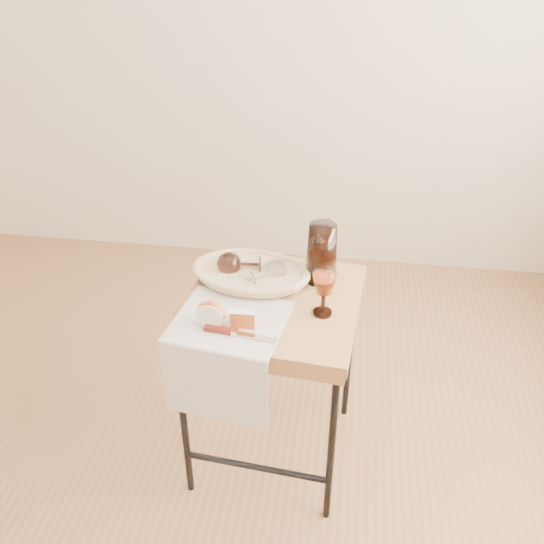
# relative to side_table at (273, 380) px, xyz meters

# --- Properties ---
(floor) EXTENTS (3.60, 3.60, 0.00)m
(floor) POSITION_rel_side_table_xyz_m (-0.36, -0.36, -0.35)
(floor) COLOR brown
(floor) RESTS_ON ground
(wall_back) EXTENTS (3.60, 0.00, 2.70)m
(wall_back) POSITION_rel_side_table_xyz_m (-0.36, 1.44, 1.00)
(wall_back) COLOR beige
(wall_back) RESTS_ON ground
(side_table) EXTENTS (0.60, 0.60, 0.70)m
(side_table) POSITION_rel_side_table_xyz_m (0.00, 0.00, 0.00)
(side_table) COLOR brown
(side_table) RESTS_ON floor
(tea_towel) EXTENTS (0.37, 0.35, 0.01)m
(tea_towel) POSITION_rel_side_table_xyz_m (-0.11, -0.13, 0.35)
(tea_towel) COLOR white
(tea_towel) RESTS_ON side_table
(bread_basket) EXTENTS (0.38, 0.28, 0.05)m
(bread_basket) POSITION_rel_side_table_xyz_m (-0.09, 0.10, 0.37)
(bread_basket) COLOR tan
(bread_basket) RESTS_ON side_table
(goblet_lying_a) EXTENTS (0.14, 0.10, 0.08)m
(goblet_lying_a) POSITION_rel_side_table_xyz_m (-0.12, 0.12, 0.40)
(goblet_lying_a) COLOR #3B2016
(goblet_lying_a) RESTS_ON bread_basket
(goblet_lying_b) EXTENTS (0.13, 0.13, 0.07)m
(goblet_lying_b) POSITION_rel_side_table_xyz_m (-0.04, 0.08, 0.40)
(goblet_lying_b) COLOR white
(goblet_lying_b) RESTS_ON bread_basket
(pitcher) EXTENTS (0.20, 0.26, 0.25)m
(pitcher) POSITION_rel_side_table_xyz_m (0.14, 0.14, 0.45)
(pitcher) COLOR black
(pitcher) RESTS_ON side_table
(wine_goblet) EXTENTS (0.10, 0.10, 0.15)m
(wine_goblet) POSITION_rel_side_table_xyz_m (0.16, -0.05, 0.43)
(wine_goblet) COLOR white
(wine_goblet) RESTS_ON side_table
(apple_half) EXTENTS (0.09, 0.05, 0.08)m
(apple_half) POSITION_rel_side_table_xyz_m (-0.16, -0.16, 0.40)
(apple_half) COLOR #BA0106
(apple_half) RESTS_ON tea_towel
(apple_wedge) EXTENTS (0.07, 0.04, 0.05)m
(apple_wedge) POSITION_rel_side_table_xyz_m (-0.08, -0.15, 0.38)
(apple_wedge) COLOR white
(apple_wedge) RESTS_ON tea_towel
(table_knife) EXTENTS (0.22, 0.05, 0.02)m
(table_knife) POSITION_rel_side_table_xyz_m (-0.08, -0.20, 0.36)
(table_knife) COLOR silver
(table_knife) RESTS_ON tea_towel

